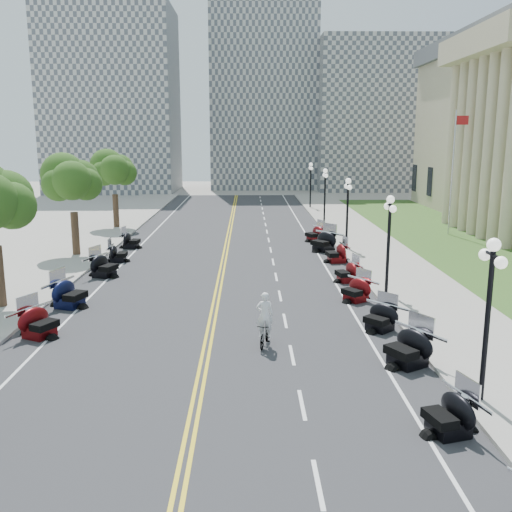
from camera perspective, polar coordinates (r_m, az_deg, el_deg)
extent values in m
plane|color=gray|center=(25.18, -4.41, -6.52)|extent=(160.00, 160.00, 0.00)
cube|color=#333335|center=(34.80, -3.41, -1.33)|extent=(16.00, 90.00, 0.01)
cube|color=yellow|center=(34.81, -3.60, -1.32)|extent=(0.12, 90.00, 0.00)
cube|color=yellow|center=(34.80, -3.21, -1.31)|extent=(0.12, 90.00, 0.00)
cube|color=white|center=(35.10, 7.09, -1.27)|extent=(0.12, 90.00, 0.00)
cube|color=white|center=(35.67, -13.74, -1.31)|extent=(0.12, 90.00, 0.00)
cube|color=white|center=(14.34, 6.22, -21.70)|extent=(0.12, 2.00, 0.00)
cube|color=white|center=(17.79, 4.62, -14.59)|extent=(0.12, 2.00, 0.00)
cube|color=white|center=(21.43, 3.61, -9.83)|extent=(0.12, 2.00, 0.00)
cube|color=white|center=(25.18, 2.92, -6.48)|extent=(0.12, 2.00, 0.00)
cube|color=white|center=(29.00, 2.41, -3.99)|extent=(0.12, 2.00, 0.00)
cube|color=white|center=(32.86, 2.03, -2.09)|extent=(0.12, 2.00, 0.00)
cube|color=white|center=(36.75, 1.72, -0.59)|extent=(0.12, 2.00, 0.00)
cube|color=white|center=(40.66, 1.48, 0.62)|extent=(0.12, 2.00, 0.00)
cube|color=white|center=(44.59, 1.27, 1.62)|extent=(0.12, 2.00, 0.00)
cube|color=white|center=(48.53, 1.10, 2.46)|extent=(0.12, 2.00, 0.00)
cube|color=white|center=(52.48, 0.96, 3.17)|extent=(0.12, 2.00, 0.00)
cube|color=white|center=(56.43, 0.83, 3.78)|extent=(0.12, 2.00, 0.00)
cube|color=white|center=(60.40, 0.73, 4.31)|extent=(0.12, 2.00, 0.00)
cube|color=white|center=(64.36, 0.63, 4.78)|extent=(0.12, 2.00, 0.00)
cube|color=white|center=(68.33, 0.55, 5.19)|extent=(0.12, 2.00, 0.00)
cube|color=white|center=(72.31, 0.47, 5.56)|extent=(0.12, 2.00, 0.00)
cube|color=white|center=(76.28, 0.40, 5.89)|extent=(0.12, 2.00, 0.00)
cube|color=#9E9991|center=(35.87, 13.60, -1.13)|extent=(5.00, 90.00, 0.15)
cube|color=#9E9991|center=(36.79, -19.98, -1.20)|extent=(5.00, 90.00, 0.15)
cube|color=#356023|center=(45.46, 19.69, 1.17)|extent=(9.00, 60.00, 0.10)
cube|color=gray|center=(88.21, -14.12, 14.79)|extent=(18.00, 14.00, 26.00)
cube|color=gray|center=(92.16, 0.72, 16.24)|extent=(16.00, 12.00, 30.00)
cube|color=gray|center=(91.22, 12.47, 13.50)|extent=(20.00, 14.00, 22.00)
imported|color=#A51414|center=(22.10, 0.87, -7.85)|extent=(0.80, 1.64, 0.95)
imported|color=white|center=(21.67, 0.88, -4.42)|extent=(0.66, 0.43, 1.81)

